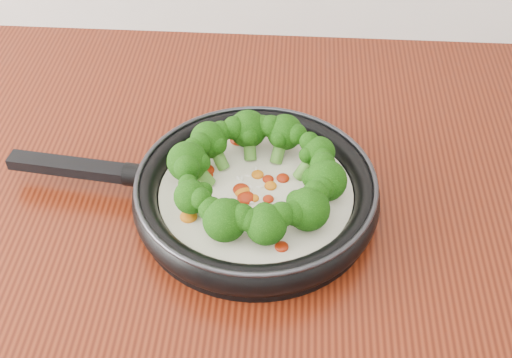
{
  "coord_description": "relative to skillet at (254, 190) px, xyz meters",
  "views": [
    {
      "loc": [
        -0.05,
        0.52,
        1.49
      ],
      "look_at": [
        -0.09,
        1.09,
        0.95
      ],
      "focal_mm": 47.47,
      "sensor_mm": 36.0,
      "label": 1
    }
  ],
  "objects": [
    {
      "name": "skillet",
      "position": [
        0.0,
        0.0,
        0.0
      ],
      "size": [
        0.47,
        0.32,
        0.08
      ],
      "color": "black",
      "rests_on": "counter"
    }
  ]
}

